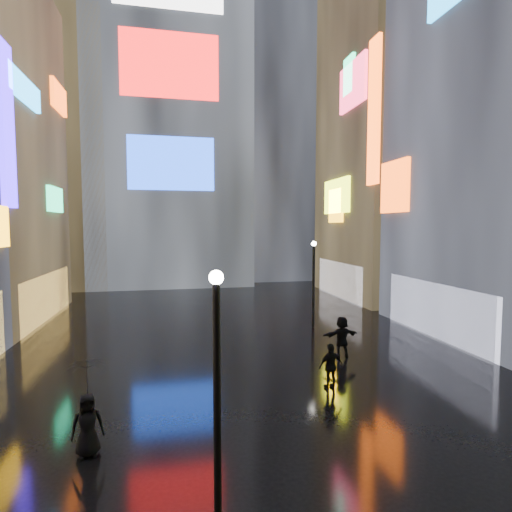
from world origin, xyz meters
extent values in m
plane|color=black|center=(0.00, 20.00, 0.00)|extent=(140.00, 140.00, 0.00)
cube|color=#2E14FB|center=(-10.85, 20.00, 11.00)|extent=(0.25, 1.40, 8.00)
cube|color=#FFC659|center=(-11.10, 26.00, 1.50)|extent=(0.20, 10.00, 3.00)
cube|color=#19E287|center=(-10.85, 27.82, 7.91)|extent=(0.25, 3.00, 1.71)
cube|color=#1995EE|center=(-10.85, 22.61, 13.61)|extent=(0.25, 4.84, 1.37)
cube|color=#FB4C0C|center=(-10.85, 29.70, 15.31)|extent=(0.25, 3.32, 1.94)
cube|color=white|center=(11.10, 17.00, 1.50)|extent=(0.20, 9.00, 3.00)
cube|color=#FB4C0C|center=(10.85, 21.12, 8.58)|extent=(0.25, 2.99, 3.26)
cube|color=#FB4C0C|center=(10.85, 24.00, 14.00)|extent=(0.25, 1.40, 10.00)
cube|color=black|center=(16.00, 30.00, 14.00)|extent=(10.00, 12.00, 28.00)
cube|color=white|center=(11.10, 30.00, 1.50)|extent=(0.20, 9.00, 3.00)
cube|color=#DDFB19|center=(10.85, 30.32, 8.66)|extent=(0.25, 4.92, 2.91)
cube|color=#FB325A|center=(10.85, 27.51, 17.02)|extent=(0.25, 4.36, 3.46)
cube|color=#FB9F0C|center=(10.85, 30.44, 7.84)|extent=(0.25, 2.63, 2.87)
cube|color=#19E287|center=(10.85, 28.19, 17.94)|extent=(0.25, 1.69, 2.90)
cube|color=black|center=(-3.00, 44.00, 21.00)|extent=(16.00, 14.00, 42.00)
cube|color=#FF1414|center=(-3.00, 36.90, 21.00)|extent=(9.00, 0.20, 6.00)
cube|color=#194CFF|center=(-3.00, 36.90, 12.00)|extent=(8.00, 0.20, 5.00)
cube|color=black|center=(9.00, 46.00, 17.00)|extent=(12.00, 12.00, 34.00)
cube|color=black|center=(-14.00, 42.00, 13.00)|extent=(10.00, 10.00, 26.00)
cylinder|color=black|center=(-2.08, 5.82, 2.50)|extent=(0.16, 0.16, 5.00)
sphere|color=white|center=(-2.08, 5.82, 5.05)|extent=(0.30, 0.30, 0.30)
cylinder|color=black|center=(5.23, 20.37, 2.50)|extent=(0.16, 0.16, 5.00)
sphere|color=white|center=(5.23, 20.37, 5.05)|extent=(0.30, 0.30, 0.30)
imported|color=black|center=(2.80, 11.68, 0.85)|extent=(1.05, 0.56, 1.70)
imported|color=black|center=(-5.20, 8.82, 0.84)|extent=(0.91, 0.70, 1.67)
imported|color=black|center=(4.70, 15.01, 0.95)|extent=(1.80, 0.71, 1.90)
imported|color=black|center=(-5.20, 8.82, 2.14)|extent=(1.06, 1.05, 0.93)
camera|label=1|loc=(-2.90, -2.02, 6.06)|focal=28.00mm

